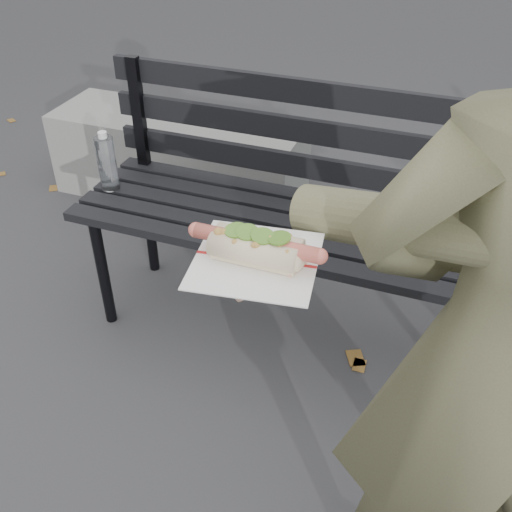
{
  "coord_description": "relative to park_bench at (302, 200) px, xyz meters",
  "views": [
    {
      "loc": [
        0.35,
        -0.81,
        1.52
      ],
      "look_at": [
        0.09,
        -0.11,
        0.98
      ],
      "focal_mm": 42.0,
      "sensor_mm": 36.0,
      "label": 1
    }
  ],
  "objects": [
    {
      "name": "park_bench",
      "position": [
        0.0,
        0.0,
        0.0
      ],
      "size": [
        1.5,
        0.44,
        0.88
      ],
      "color": "black",
      "rests_on": "ground"
    },
    {
      "name": "concrete_block",
      "position": [
        -0.82,
        0.7,
        -0.32
      ],
      "size": [
        1.2,
        0.4,
        0.4
      ],
      "primitive_type": "cube",
      "color": "slate",
      "rests_on": "ground"
    },
    {
      "name": "person",
      "position": [
        0.59,
        -0.81,
        0.26
      ],
      "size": [
        0.66,
        0.53,
        1.56
      ],
      "primitive_type": "imported",
      "rotation": [
        0.0,
        0.0,
        3.44
      ],
      "color": "brown",
      "rests_on": "ground"
    },
    {
      "name": "held_hotdog",
      "position": [
        0.38,
        -0.85,
        0.49
      ],
      "size": [
        0.63,
        0.32,
        0.2
      ],
      "color": "brown"
    },
    {
      "name": "fallen_leaves",
      "position": [
        0.34,
        -0.31,
        -0.52
      ],
      "size": [
        4.53,
        3.43,
        0.0
      ],
      "color": "brown",
      "rests_on": "ground"
    }
  ]
}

